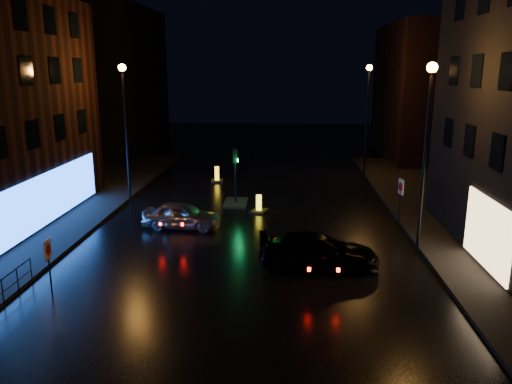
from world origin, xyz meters
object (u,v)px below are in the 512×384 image
Objects in this scene: dark_sedan at (319,251)px; bollard_near at (259,208)px; traffic_signal at (236,196)px; silver_hatchback at (182,215)px; road_sign_left at (48,255)px; bollard_far at (217,178)px; road_sign_right at (401,191)px.

dark_sedan is 8.73m from bollard_near.
silver_hatchback is (-2.31, -4.95, 0.18)m from traffic_signal.
traffic_signal reaches higher than road_sign_left.
road_sign_right is at bearing -47.45° from bollard_far.
traffic_signal is 5.47m from silver_hatchback.
road_sign_left reaches higher than bollard_near.
bollard_far is (-1.98, 6.06, -0.26)m from traffic_signal.
road_sign_left is at bearing 23.02° from road_sign_right.
traffic_signal is 0.69× the size of dark_sedan.
dark_sedan is at bearing -65.72° from traffic_signal.
bollard_far is at bearing -51.69° from road_sign_right.
bollard_near is at bearing -25.22° from road_sign_right.
dark_sedan is at bearing -121.32° from silver_hatchback.
bollard_far is at bearing 134.54° from bollard_near.
bollard_near is (3.84, 3.26, -0.46)m from silver_hatchback.
dark_sedan reaches higher than bollard_far.
road_sign_left is at bearing 105.11° from dark_sedan.
silver_hatchback is at bearing -97.70° from bollard_far.
bollard_near is 8.52m from bollard_far.
bollard_near is 0.62× the size of road_sign_left.
road_sign_left is (-6.94, -11.54, 1.42)m from bollard_near.
road_sign_right is (4.63, 6.17, 1.15)m from dark_sedan.
road_sign_left is (-3.43, -19.30, 1.40)m from bollard_far.
silver_hatchback is 11.03m from bollard_far.
bollard_far is 14.87m from road_sign_right.
traffic_signal is 0.86× the size of silver_hatchback.
bollard_far is 19.65m from road_sign_left.
traffic_signal is 6.38m from bollard_far.
dark_sedan is 1.99× the size of road_sign_right.
road_sign_right reaches higher than road_sign_left.
road_sign_right reaches higher than dark_sedan.
traffic_signal is at bearing 63.78° from road_sign_left.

